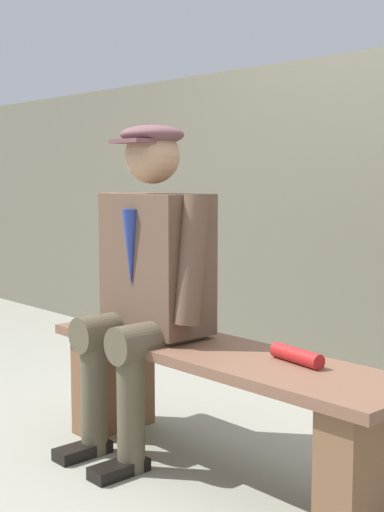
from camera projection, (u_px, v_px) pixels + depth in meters
The scene contains 4 objects.
ground_plane at pixel (217, 473), 2.80m from camera, with size 30.00×30.00×0.00m, color gray.
bench at pixel (217, 394), 2.77m from camera, with size 1.66×0.43×0.49m.
seated_man at pixel (147, 270), 2.95m from camera, with size 0.62×0.55×1.37m.
rolled_magazine at pixel (297, 356), 2.54m from camera, with size 0.06×0.06×0.23m, color #B21E1E.
Camera 1 is at (-1.93, 1.88, 1.15)m, focal length 50.14 mm.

